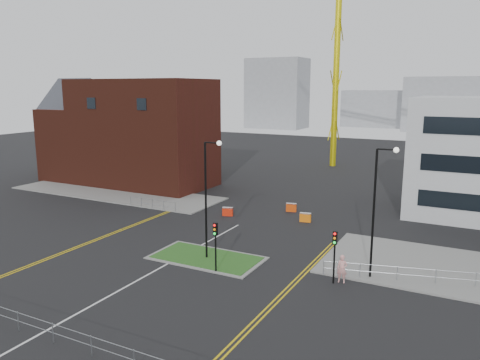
# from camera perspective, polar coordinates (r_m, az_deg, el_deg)

# --- Properties ---
(ground) EXTENTS (200.00, 200.00, 0.00)m
(ground) POSITION_cam_1_polar(r_m,az_deg,el_deg) (31.87, -15.02, -13.16)
(ground) COLOR black
(ground) RESTS_ON ground
(pavement_left) EXTENTS (28.00, 8.00, 0.12)m
(pavement_left) POSITION_cam_1_polar(r_m,az_deg,el_deg) (60.25, -15.02, -1.52)
(pavement_left) COLOR slate
(pavement_left) RESTS_ON ground
(island_kerb) EXTENTS (8.60, 4.60, 0.08)m
(island_kerb) POSITION_cam_1_polar(r_m,az_deg,el_deg) (36.61, -4.09, -9.46)
(island_kerb) COLOR slate
(island_kerb) RESTS_ON ground
(grass_island) EXTENTS (8.00, 4.00, 0.12)m
(grass_island) POSITION_cam_1_polar(r_m,az_deg,el_deg) (36.60, -4.09, -9.43)
(grass_island) COLOR #21541C
(grass_island) RESTS_ON ground
(brick_building) EXTENTS (24.20, 10.07, 14.24)m
(brick_building) POSITION_cam_1_polar(r_m,az_deg,el_deg) (65.58, -13.71, 5.56)
(brick_building) COLOR #4E1E13
(brick_building) RESTS_ON ground
(streetlamp_island) EXTENTS (1.46, 0.36, 9.18)m
(streetlamp_island) POSITION_cam_1_polar(r_m,az_deg,el_deg) (34.97, -3.90, -1.26)
(streetlamp_island) COLOR black
(streetlamp_island) RESTS_ON ground
(streetlamp_right_near) EXTENTS (1.46, 0.36, 9.18)m
(streetlamp_right_near) POSITION_cam_1_polar(r_m,az_deg,el_deg) (32.53, 16.42, -2.64)
(streetlamp_right_near) COLOR black
(streetlamp_right_near) RESTS_ON ground
(traffic_light_island) EXTENTS (0.28, 0.33, 3.65)m
(traffic_light_island) POSITION_cam_1_polar(r_m,az_deg,el_deg) (33.16, -3.02, -7.04)
(traffic_light_island) COLOR black
(traffic_light_island) RESTS_ON ground
(traffic_light_right) EXTENTS (0.28, 0.33, 3.65)m
(traffic_light_right) POSITION_cam_1_polar(r_m,az_deg,el_deg) (31.92, 11.47, -8.00)
(traffic_light_right) COLOR black
(traffic_light_right) RESTS_ON ground
(railing_front) EXTENTS (24.05, 0.05, 1.10)m
(railing_front) POSITION_cam_1_polar(r_m,az_deg,el_deg) (27.91, -23.73, -15.64)
(railing_front) COLOR gray
(railing_front) RESTS_ON ground
(railing_left) EXTENTS (6.05, 0.05, 1.10)m
(railing_left) POSITION_cam_1_polar(r_m,az_deg,el_deg) (51.42, -10.63, -2.71)
(railing_left) COLOR gray
(railing_left) RESTS_ON ground
(railing_right) EXTENTS (19.05, 5.05, 1.10)m
(railing_right) POSITION_cam_1_polar(r_m,az_deg,el_deg) (34.80, 26.84, -10.51)
(railing_right) COLOR gray
(railing_right) RESTS_ON ground
(centre_line) EXTENTS (0.15, 30.00, 0.01)m
(centre_line) POSITION_cam_1_polar(r_m,az_deg,el_deg) (33.23, -12.65, -12.00)
(centre_line) COLOR silver
(centre_line) RESTS_ON ground
(yellow_left_a) EXTENTS (0.12, 24.00, 0.01)m
(yellow_left_a) POSITION_cam_1_polar(r_m,az_deg,el_deg) (44.50, -14.93, -6.08)
(yellow_left_a) COLOR gold
(yellow_left_a) RESTS_ON ground
(yellow_left_b) EXTENTS (0.12, 24.00, 0.01)m
(yellow_left_b) POSITION_cam_1_polar(r_m,az_deg,el_deg) (44.30, -14.64, -6.15)
(yellow_left_b) COLOR gold
(yellow_left_b) RESTS_ON ground
(yellow_right_a) EXTENTS (0.12, 20.00, 0.01)m
(yellow_right_a) POSITION_cam_1_polar(r_m,az_deg,el_deg) (31.84, 5.83, -12.83)
(yellow_right_a) COLOR gold
(yellow_right_a) RESTS_ON ground
(yellow_right_b) EXTENTS (0.12, 20.00, 0.01)m
(yellow_right_b) POSITION_cam_1_polar(r_m,az_deg,el_deg) (31.74, 6.34, -12.92)
(yellow_right_b) COLOR gold
(yellow_right_b) RESTS_ON ground
(skyline_a) EXTENTS (18.00, 12.00, 22.00)m
(skyline_a) POSITION_cam_1_polar(r_m,az_deg,el_deg) (153.37, 4.55, 10.46)
(skyline_a) COLOR gray
(skyline_a) RESTS_ON ground
(skyline_b) EXTENTS (24.00, 12.00, 16.00)m
(skyline_b) POSITION_cam_1_polar(r_m,az_deg,el_deg) (151.52, 23.98, 8.40)
(skyline_b) COLOR gray
(skyline_b) RESTS_ON ground
(skyline_d) EXTENTS (30.00, 12.00, 12.00)m
(skyline_d) POSITION_cam_1_polar(r_m,az_deg,el_deg) (163.68, 17.82, 8.26)
(skyline_d) COLOR gray
(skyline_d) RESTS_ON ground
(pedestrian) EXTENTS (0.76, 0.55, 1.91)m
(pedestrian) POSITION_cam_1_polar(r_m,az_deg,el_deg) (32.74, 12.34, -10.54)
(pedestrian) COLOR #F8A6A0
(pedestrian) RESTS_ON ground
(barrier_left) EXTENTS (1.13, 0.65, 0.90)m
(barrier_left) POSITION_cam_1_polar(r_m,az_deg,el_deg) (48.02, -1.51, -3.82)
(barrier_left) COLOR red
(barrier_left) RESTS_ON ground
(barrier_mid) EXTENTS (1.13, 0.61, 0.91)m
(barrier_mid) POSITION_cam_1_polar(r_m,az_deg,el_deg) (49.91, 6.27, -3.30)
(barrier_mid) COLOR #E1450C
(barrier_mid) RESTS_ON ground
(barrier_right) EXTENTS (1.13, 0.54, 0.91)m
(barrier_right) POSITION_cam_1_polar(r_m,az_deg,el_deg) (46.33, 7.97, -4.48)
(barrier_right) COLOR orange
(barrier_right) RESTS_ON ground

